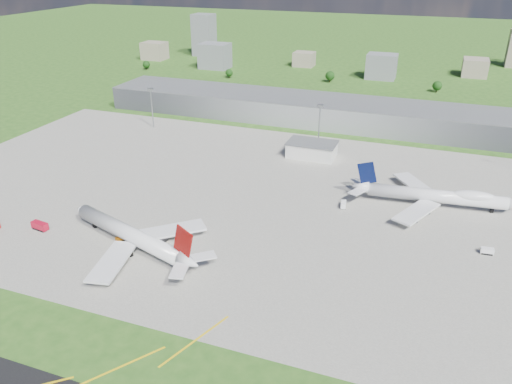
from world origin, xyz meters
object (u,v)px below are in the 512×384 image
(airliner_red_twin, at_px, (134,237))
(fire_truck, at_px, (40,226))
(van_white_near, at_px, (343,205))
(airliner_blue_quad, at_px, (436,196))
(van_white_far, at_px, (487,251))
(tug_yellow, at_px, (120,239))

(airliner_red_twin, height_order, fire_truck, airliner_red_twin)
(van_white_near, bearing_deg, fire_truck, 110.29)
(airliner_blue_quad, height_order, fire_truck, airliner_blue_quad)
(airliner_red_twin, height_order, airliner_blue_quad, airliner_red_twin)
(airliner_blue_quad, distance_m, van_white_far, 40.11)
(airliner_red_twin, height_order, tug_yellow, airliner_red_twin)
(tug_yellow, bearing_deg, van_white_near, -15.75)
(airliner_red_twin, bearing_deg, van_white_near, -119.40)
(tug_yellow, bearing_deg, airliner_blue_quad, -20.53)
(airliner_red_twin, relative_size, tug_yellow, 17.38)
(fire_truck, bearing_deg, van_white_far, 22.15)
(tug_yellow, xyz_separation_m, van_white_near, (76.83, 59.46, 0.40))
(fire_truck, bearing_deg, van_white_near, 36.97)
(tug_yellow, relative_size, van_white_far, 0.81)
(airliner_blue_quad, xyz_separation_m, van_white_far, (20.17, -34.45, -3.95))
(airliner_blue_quad, bearing_deg, van_white_far, -65.17)
(fire_truck, height_order, van_white_far, fire_truck)
(fire_truck, xyz_separation_m, tug_yellow, (36.21, 3.35, -0.74))
(fire_truck, relative_size, van_white_far, 1.56)
(airliner_red_twin, distance_m, tug_yellow, 9.53)
(airliner_red_twin, distance_m, fire_truck, 44.54)
(tug_yellow, bearing_deg, fire_truck, 131.80)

